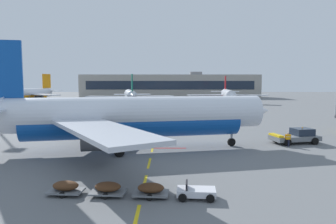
% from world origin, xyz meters
% --- Properties ---
extents(ground, '(400.00, 400.00, 0.00)m').
position_xyz_m(ground, '(40.00, 40.00, 0.00)').
color(ground, slate).
extents(apron_paint_markings, '(8.00, 97.31, 0.01)m').
position_xyz_m(apron_paint_markings, '(18.00, 38.06, 0.00)').
color(apron_paint_markings, yellow).
rests_on(apron_paint_markings, ground).
extents(airliner_foreground, '(34.61, 33.86, 12.20)m').
position_xyz_m(airliner_foreground, '(15.47, 20.68, 3.95)').
color(airliner_foreground, silver).
rests_on(airliner_foreground, ground).
extents(pushback_tug, '(6.46, 4.14, 2.08)m').
position_xyz_m(pushback_tug, '(36.41, 25.17, 0.90)').
color(pushback_tug, slate).
rests_on(pushback_tug, ground).
extents(airliner_mid_left, '(28.94, 30.34, 11.01)m').
position_xyz_m(airliner_mid_left, '(-32.23, 97.09, 3.57)').
color(airliner_mid_left, silver).
rests_on(airliner_mid_left, ground).
extents(airliner_far_center, '(28.94, 29.24, 10.24)m').
position_xyz_m(airliner_far_center, '(40.98, 96.89, 3.32)').
color(airliner_far_center, silver).
rests_on(airliner_far_center, ground).
extents(airliner_far_right, '(28.65, 29.15, 10.24)m').
position_xyz_m(airliner_far_right, '(7.19, 90.81, 3.31)').
color(airliner_far_right, silver).
rests_on(airliner_far_right, ground).
extents(ground_power_truck, '(7.06, 6.09, 3.14)m').
position_xyz_m(ground_power_truck, '(1.67, 41.36, 1.65)').
color(ground_power_truck, black).
rests_on(ground_power_truck, ground).
extents(baggage_train, '(11.68, 2.42, 1.14)m').
position_xyz_m(baggage_train, '(17.19, 5.94, 0.53)').
color(baggage_train, silver).
rests_on(baggage_train, ground).
extents(ground_crew_worker, '(0.68, 0.34, 1.72)m').
position_xyz_m(ground_crew_worker, '(34.55, 23.09, 0.98)').
color(ground_crew_worker, '#191E38').
rests_on(ground_crew_worker, ground).
extents(terminal_satellite, '(89.49, 19.60, 13.17)m').
position_xyz_m(terminal_satellite, '(20.86, 149.50, 5.80)').
color(terminal_satellite, '#9E998E').
rests_on(terminal_satellite, ground).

